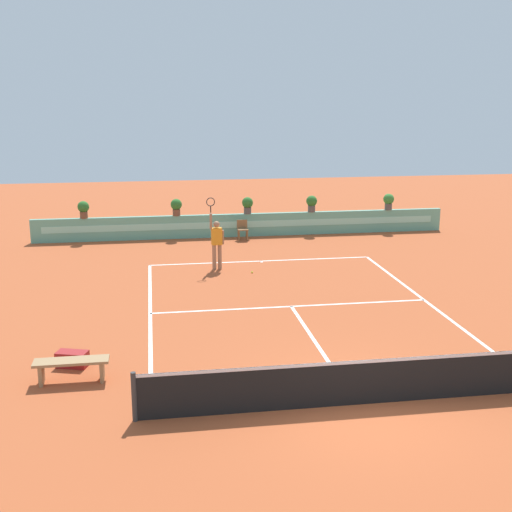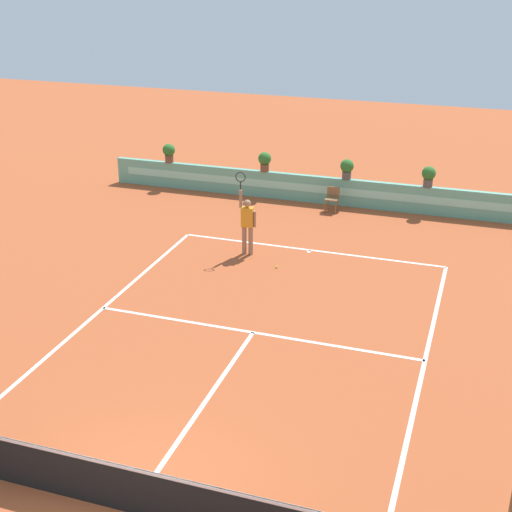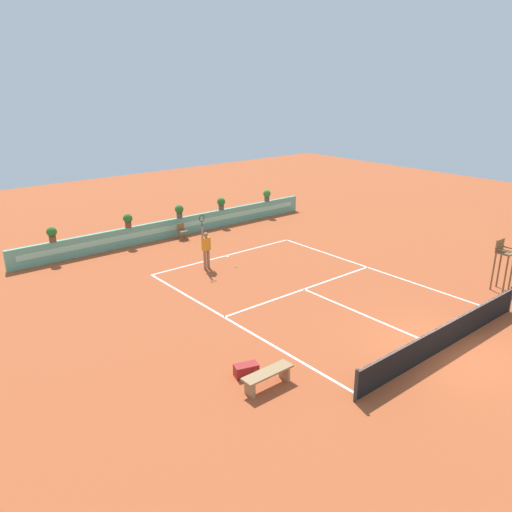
{
  "view_description": "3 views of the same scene",
  "coord_description": "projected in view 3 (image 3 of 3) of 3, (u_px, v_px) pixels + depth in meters",
  "views": [
    {
      "loc": [
        -3.93,
        -11.81,
        6.11
      ],
      "look_at": [
        -0.69,
        8.7,
        1.0
      ],
      "focal_mm": 46.6,
      "sensor_mm": 36.0,
      "label": 1
    },
    {
      "loc": [
        4.94,
        -8.15,
        8.58
      ],
      "look_at": [
        -0.69,
        8.7,
        1.0
      ],
      "focal_mm": 50.61,
      "sensor_mm": 36.0,
      "label": 2
    },
    {
      "loc": [
        -13.81,
        -7.19,
        8.19
      ],
      "look_at": [
        -0.69,
        8.7,
        1.0
      ],
      "focal_mm": 35.31,
      "sensor_mm": 36.0,
      "label": 3
    }
  ],
  "objects": [
    {
      "name": "back_wall_barrier",
      "position": [
        178.0,
        227.0,
        28.0
      ],
      "size": [
        18.0,
        0.21,
        1.0
      ],
      "color": "#60A88E",
      "rests_on": "ground"
    },
    {
      "name": "potted_plant_centre",
      "position": [
        179.0,
        210.0,
        27.79
      ],
      "size": [
        0.48,
        0.48,
        0.72
      ],
      "color": "#514C47",
      "rests_on": "back_wall_barrier"
    },
    {
      "name": "potted_plant_left",
      "position": [
        128.0,
        220.0,
        25.94
      ],
      "size": [
        0.48,
        0.48,
        0.72
      ],
      "color": "brown",
      "rests_on": "back_wall_barrier"
    },
    {
      "name": "tennis_ball_near_baseline",
      "position": [
        236.0,
        267.0,
        23.35
      ],
      "size": [
        0.07,
        0.07,
        0.07
      ],
      "primitive_type": "sphere",
      "color": "#CCE033",
      "rests_on": "ground"
    },
    {
      "name": "bench_courtside",
      "position": [
        268.0,
        376.0,
        14.09
      ],
      "size": [
        1.6,
        0.44,
        0.51
      ],
      "color": "#99754C",
      "rests_on": "ground"
    },
    {
      "name": "potted_plant_far_right",
      "position": [
        267.0,
        195.0,
        31.64
      ],
      "size": [
        0.48,
        0.48,
        0.72
      ],
      "color": "#514C47",
      "rests_on": "back_wall_barrier"
    },
    {
      "name": "net",
      "position": [
        446.0,
        335.0,
        16.07
      ],
      "size": [
        8.92,
        0.1,
        1.0
      ],
      "color": "#333333",
      "rests_on": "ground"
    },
    {
      "name": "gear_bag",
      "position": [
        246.0,
        370.0,
        14.74
      ],
      "size": [
        0.78,
        0.56,
        0.36
      ],
      "primitive_type": "cube",
      "rotation": [
        0.0,
        0.0,
        -0.31
      ],
      "color": "maroon",
      "rests_on": "ground"
    },
    {
      "name": "court_lines",
      "position": [
        299.0,
        287.0,
        21.13
      ],
      "size": [
        8.32,
        11.94,
        0.01
      ],
      "color": "white",
      "rests_on": "ground"
    },
    {
      "name": "ground_plane",
      "position": [
        311.0,
        292.0,
        20.61
      ],
      "size": [
        60.0,
        60.0,
        0.0
      ],
      "primitive_type": "plane",
      "color": "#A84C28"
    },
    {
      "name": "tennis_player",
      "position": [
        206.0,
        247.0,
        22.85
      ],
      "size": [
        0.62,
        0.26,
        2.58
      ],
      "color": "#9E7051",
      "rests_on": "ground"
    },
    {
      "name": "potted_plant_far_left",
      "position": [
        52.0,
        233.0,
        23.62
      ],
      "size": [
        0.48,
        0.48,
        0.72
      ],
      "color": "brown",
      "rests_on": "back_wall_barrier"
    },
    {
      "name": "potted_plant_right",
      "position": [
        221.0,
        203.0,
        29.51
      ],
      "size": [
        0.48,
        0.48,
        0.72
      ],
      "color": "#514C47",
      "rests_on": "back_wall_barrier"
    },
    {
      "name": "ball_kid_chair",
      "position": [
        182.0,
        231.0,
        27.37
      ],
      "size": [
        0.44,
        0.44,
        0.85
      ],
      "color": "brown",
      "rests_on": "ground"
    },
    {
      "name": "umpire_chair",
      "position": [
        503.0,
        259.0,
        20.43
      ],
      "size": [
        0.6,
        0.6,
        2.14
      ],
      "color": "brown",
      "rests_on": "ground"
    }
  ]
}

